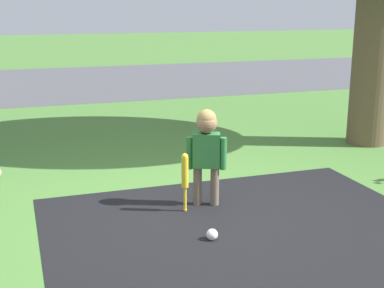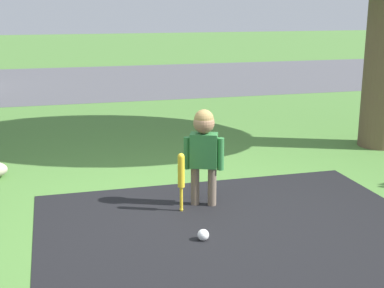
# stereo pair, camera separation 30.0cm
# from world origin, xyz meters

# --- Properties ---
(ground_plane) EXTENTS (60.00, 60.00, 0.00)m
(ground_plane) POSITION_xyz_m (0.00, 0.00, 0.00)
(ground_plane) COLOR #477533
(street_strip) EXTENTS (40.00, 6.00, 0.01)m
(street_strip) POSITION_xyz_m (0.00, 8.84, 0.00)
(street_strip) COLOR #4C4C51
(street_strip) RESTS_ON ground
(child) EXTENTS (0.34, 0.21, 0.88)m
(child) POSITION_xyz_m (0.20, 0.38, 0.57)
(child) COLOR #6B5B4C
(child) RESTS_ON ground
(baseball_bat) EXTENTS (0.06, 0.06, 0.53)m
(baseball_bat) POSITION_xyz_m (-0.03, 0.29, 0.34)
(baseball_bat) COLOR yellow
(baseball_bat) RESTS_ON ground
(sports_ball) EXTENTS (0.09, 0.09, 0.09)m
(sports_ball) POSITION_xyz_m (-0.01, -0.34, 0.05)
(sports_ball) COLOR white
(sports_ball) RESTS_ON ground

